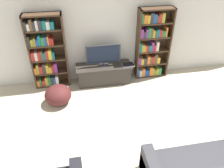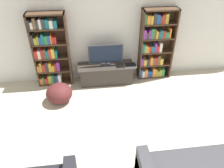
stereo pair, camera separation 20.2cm
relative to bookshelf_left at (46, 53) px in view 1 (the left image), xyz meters
name	(u,v)px [view 1 (the left image)]	position (x,y,z in m)	size (l,w,h in m)	color
wall_back	(102,32)	(1.42, 0.18, 0.37)	(8.80, 0.06, 2.60)	silver
bookshelf_left	(46,53)	(0.00, 0.00, 0.00)	(0.88, 0.30, 1.89)	#422D1E
bookshelf_right	(151,45)	(2.70, 0.00, -0.01)	(0.88, 0.30, 1.89)	#422D1E
tv_stand	(104,74)	(1.40, -0.14, -0.68)	(1.46, 0.53, 0.50)	#332D28
television	(103,55)	(1.40, -0.14, -0.12)	(0.88, 0.16, 0.58)	#2D2D33
laptop	(128,65)	(2.03, -0.23, -0.42)	(0.30, 0.24, 0.03)	#B7B7BC
area_rug	(129,147)	(1.53, -2.45, -0.92)	(1.97, 1.68, 0.02)	beige
beanbag_ottoman	(58,95)	(0.21, -0.84, -0.70)	(0.62, 0.62, 0.46)	#4C1E1E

